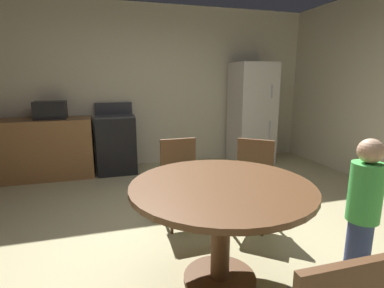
# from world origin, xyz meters

# --- Properties ---
(ground_plane) EXTENTS (14.00, 14.00, 0.00)m
(ground_plane) POSITION_xyz_m (0.00, 0.00, 0.00)
(ground_plane) COLOR tan
(wall_back) EXTENTS (6.15, 0.12, 2.70)m
(wall_back) POSITION_xyz_m (0.00, 2.93, 1.35)
(wall_back) COLOR beige
(wall_back) RESTS_ON ground
(kitchen_counter) EXTENTS (1.85, 0.60, 0.90)m
(kitchen_counter) POSITION_xyz_m (-1.85, 2.53, 0.45)
(kitchen_counter) COLOR olive
(kitchen_counter) RESTS_ON ground
(oven_range) EXTENTS (0.60, 0.60, 1.10)m
(oven_range) POSITION_xyz_m (-0.57, 2.53, 0.47)
(oven_range) COLOR black
(oven_range) RESTS_ON ground
(refrigerator) EXTENTS (0.68, 0.68, 1.76)m
(refrigerator) POSITION_xyz_m (1.80, 2.48, 0.88)
(refrigerator) COLOR silver
(refrigerator) RESTS_ON ground
(microwave) EXTENTS (0.44, 0.32, 0.26)m
(microwave) POSITION_xyz_m (-1.49, 2.53, 1.03)
(microwave) COLOR black
(microwave) RESTS_ON kitchen_counter
(dining_table) EXTENTS (1.29, 1.29, 0.76)m
(dining_table) POSITION_xyz_m (0.04, -0.48, 0.61)
(dining_table) COLOR brown
(dining_table) RESTS_ON ground
(chair_north) EXTENTS (0.41, 0.41, 0.87)m
(chair_north) POSITION_xyz_m (0.01, 0.54, 0.50)
(chair_north) COLOR brown
(chair_north) RESTS_ON ground
(chair_northeast) EXTENTS (0.56, 0.56, 0.87)m
(chair_northeast) POSITION_xyz_m (0.69, 0.30, 0.50)
(chair_northeast) COLOR brown
(chair_northeast) RESTS_ON ground
(person_child) EXTENTS (0.28, 0.28, 1.09)m
(person_child) POSITION_xyz_m (0.99, -0.79, 0.58)
(person_child) COLOR #3D4C84
(person_child) RESTS_ON ground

